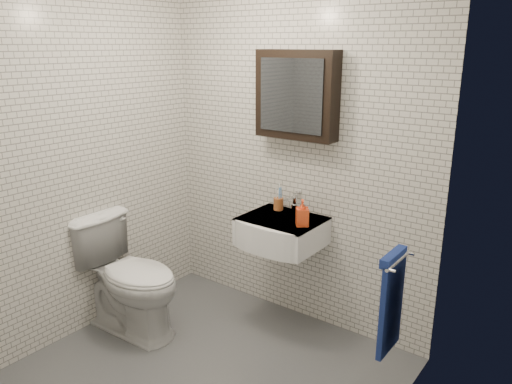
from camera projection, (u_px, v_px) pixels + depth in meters
ground at (207, 372)px, 3.21m from camera, size 2.20×2.00×0.01m
room_shell at (199, 150)px, 2.79m from camera, size 2.22×2.02×2.51m
washbasin at (279, 232)px, 3.53m from camera, size 0.55×0.50×0.20m
faucet at (294, 204)px, 3.63m from camera, size 0.06×0.20×0.15m
mirror_cabinet at (296, 95)px, 3.41m from camera, size 0.60×0.15×0.60m
towel_rail at (392, 299)px, 2.67m from camera, size 0.09×0.30×0.58m
toothbrush_cup at (278, 203)px, 3.70m from camera, size 0.08×0.08×0.20m
soap_bottle at (302, 213)px, 3.36m from camera, size 0.12×0.12×0.18m
toilet at (129, 276)px, 3.60m from camera, size 0.86×0.51×0.86m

